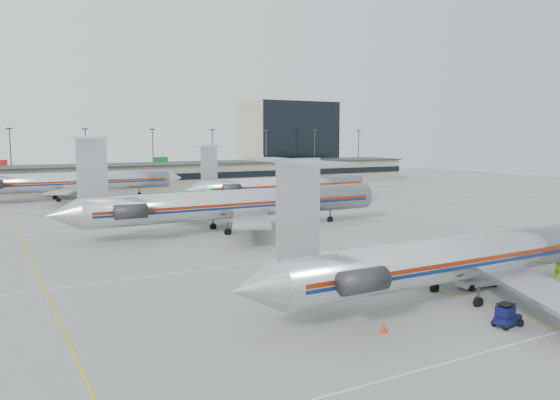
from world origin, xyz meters
TOP-DOWN VIEW (x-y plane):
  - ground at (0.00, 0.00)m, footprint 260.00×260.00m
  - apron_markings at (0.00, 10.00)m, footprint 160.00×0.15m
  - terminal at (0.00, 97.97)m, footprint 162.00×17.00m
  - light_mast_row at (0.00, 112.00)m, footprint 163.60×0.40m
  - distant_building at (62.00, 128.00)m, footprint 30.00×20.00m
  - jet_foreground at (0.89, -9.15)m, footprint 45.15×26.58m
  - jet_second_row at (-3.40, 29.13)m, footprint 50.51×29.74m
  - jet_third_row at (18.81, 54.87)m, footprint 42.44×26.11m
  - jet_back_row at (-18.35, 79.97)m, footprint 47.77×29.38m
  - tug_left at (-3.01, -15.61)m, footprint 2.23×1.38m
  - belt_loader at (3.39, -7.68)m, footprint 4.76×1.80m
  - ramp_worker_far at (12.26, -9.21)m, footprint 0.99×0.83m
  - cone_left at (-11.15, -12.31)m, footprint 0.60×0.60m

SIDE VIEW (x-z plane):
  - ground at x=0.00m, z-range 0.00..0.00m
  - apron_markings at x=0.00m, z-range 0.00..0.02m
  - cone_left at x=-11.15m, z-range 0.00..0.69m
  - belt_loader at x=3.39m, z-range -0.57..1.90m
  - tug_left at x=-3.01m, z-range -0.07..1.62m
  - ramp_worker_far at x=12.26m, z-range 0.00..1.85m
  - terminal at x=0.00m, z-range 0.03..6.28m
  - jet_third_row at x=18.81m, z-range -2.43..9.17m
  - jet_foreground at x=0.89m, z-range -2.48..9.34m
  - jet_back_row at x=-18.35m, z-range -2.74..10.32m
  - jet_second_row at x=-3.40m, z-range -2.77..10.45m
  - light_mast_row at x=0.00m, z-range 0.94..16.22m
  - distant_building at x=62.00m, z-range 0.00..25.00m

